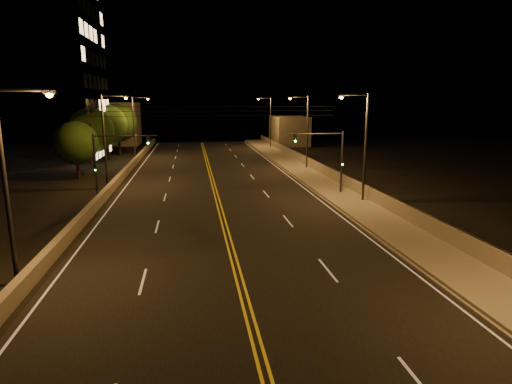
{
  "coord_description": "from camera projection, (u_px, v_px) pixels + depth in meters",
  "views": [
    {
      "loc": [
        -2.03,
        -8.8,
        8.3
      ],
      "look_at": [
        2.0,
        18.0,
        2.5
      ],
      "focal_mm": 30.0,
      "sensor_mm": 36.0,
      "label": 1
    }
  ],
  "objects": [
    {
      "name": "streetlight_2",
      "position": [
        305.0,
        128.0,
        51.31
      ],
      "size": [
        2.55,
        0.28,
        8.88
      ],
      "color": "#2D2D33",
      "rests_on": "ground"
    },
    {
      "name": "tree_3",
      "position": [
        118.0,
        123.0,
        65.6
      ],
      "size": [
        5.83,
        5.83,
        7.9
      ],
      "color": "black",
      "rests_on": "ground"
    },
    {
      "name": "lane_markings",
      "position": [
        224.0,
        222.0,
        29.8
      ],
      "size": [
        17.32,
        116.0,
        0.0
      ],
      "color": "silver",
      "rests_on": "road"
    },
    {
      "name": "distant_building_left",
      "position": [
        117.0,
        124.0,
        81.59
      ],
      "size": [
        8.0,
        8.0,
        7.99
      ],
      "primitive_type": "cube",
      "color": "gray",
      "rests_on": "ground"
    },
    {
      "name": "distant_building_right",
      "position": [
        289.0,
        131.0,
        81.78
      ],
      "size": [
        6.0,
        10.0,
        5.42
      ],
      "primitive_type": "cube",
      "color": "gray",
      "rests_on": "ground"
    },
    {
      "name": "streetlight_5",
      "position": [
        107.0,
        135.0,
        40.3
      ],
      "size": [
        2.55,
        0.28,
        8.88
      ],
      "color": "#2D2D33",
      "rests_on": "ground"
    },
    {
      "name": "tree_2",
      "position": [
        107.0,
        125.0,
        60.48
      ],
      "size": [
        5.78,
        5.78,
        7.83
      ],
      "color": "black",
      "rests_on": "ground"
    },
    {
      "name": "curb",
      "position": [
        346.0,
        216.0,
        31.16
      ],
      "size": [
        0.14,
        120.0,
        0.15
      ],
      "primitive_type": "cube",
      "color": "gray",
      "rests_on": "ground"
    },
    {
      "name": "streetlight_4",
      "position": [
        11.0,
        174.0,
        18.72
      ],
      "size": [
        2.55,
        0.28,
        8.88
      ],
      "color": "#2D2D33",
      "rests_on": "ground"
    },
    {
      "name": "streetlight_3",
      "position": [
        269.0,
        119.0,
        74.85
      ],
      "size": [
        2.55,
        0.28,
        8.88
      ],
      "color": "#2D2D33",
      "rests_on": "ground"
    },
    {
      "name": "tree_0",
      "position": [
        76.0,
        143.0,
        45.18
      ],
      "size": [
        4.58,
        4.58,
        6.2
      ],
      "color": "black",
      "rests_on": "ground"
    },
    {
      "name": "jersey_barrier",
      "position": [
        80.0,
        222.0,
        28.4
      ],
      "size": [
        0.45,
        120.0,
        0.83
      ],
      "primitive_type": "cube",
      "color": "gray",
      "rests_on": "ground"
    },
    {
      "name": "traffic_signal_left",
      "position": [
        108.0,
        159.0,
        34.63
      ],
      "size": [
        5.11,
        0.31,
        5.72
      ],
      "color": "#2D2D33",
      "rests_on": "ground"
    },
    {
      "name": "traffic_signal_right",
      "position": [
        331.0,
        155.0,
        37.35
      ],
      "size": [
        5.11,
        0.31,
        5.72
      ],
      "color": "#2D2D33",
      "rests_on": "ground"
    },
    {
      "name": "streetlight_6",
      "position": [
        135.0,
        123.0,
        61.12
      ],
      "size": [
        2.55,
        0.28,
        8.88
      ],
      "color": "#2D2D33",
      "rests_on": "ground"
    },
    {
      "name": "sidewalk",
      "position": [
        370.0,
        214.0,
        31.41
      ],
      "size": [
        3.6,
        120.0,
        0.3
      ],
      "primitive_type": "cube",
      "color": "gray",
      "rests_on": "ground"
    },
    {
      "name": "overhead_wires",
      "position": [
        214.0,
        111.0,
        37.51
      ],
      "size": [
        22.0,
        0.03,
        0.83
      ],
      "color": "black"
    },
    {
      "name": "streetlight_1",
      "position": [
        362.0,
        141.0,
        34.24
      ],
      "size": [
        2.55,
        0.28,
        8.88
      ],
      "color": "#2D2D33",
      "rests_on": "ground"
    },
    {
      "name": "tree_1",
      "position": [
        91.0,
        131.0,
        52.64
      ],
      "size": [
        5.49,
        5.49,
        7.44
      ],
      "color": "black",
      "rests_on": "ground"
    },
    {
      "name": "road",
      "position": [
        224.0,
        222.0,
        29.87
      ],
      "size": [
        18.0,
        120.0,
        0.02
      ],
      "primitive_type": "cube",
      "color": "black",
      "rests_on": "ground"
    },
    {
      "name": "parapet_rail",
      "position": [
        392.0,
        198.0,
        31.41
      ],
      "size": [
        0.06,
        120.0,
        0.06
      ],
      "primitive_type": "cylinder",
      "rotation": [
        1.57,
        0.0,
        0.0
      ],
      "color": "black",
      "rests_on": "parapet_wall"
    },
    {
      "name": "parapet_wall",
      "position": [
        392.0,
        205.0,
        31.52
      ],
      "size": [
        0.3,
        120.0,
        1.0
      ],
      "primitive_type": "cube",
      "color": "gray",
      "rests_on": "sidewalk"
    }
  ]
}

